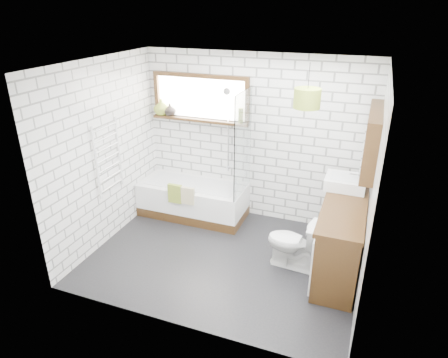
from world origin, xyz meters
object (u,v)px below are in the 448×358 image
at_px(bathtub, 193,199).
at_px(pendant, 307,98).
at_px(vanity, 341,238).
at_px(toilet, 294,243).
at_px(basin, 345,182).

height_order(bathtub, pendant, pendant).
height_order(vanity, pendant, pendant).
bearing_deg(pendant, bathtub, 164.78).
bearing_deg(bathtub, toilet, -24.22).
bearing_deg(pendant, basin, 32.00).
distance_m(vanity, toilet, 0.59).
bearing_deg(bathtub, basin, -3.50).
xyz_separation_m(vanity, pendant, (-0.59, 0.17, 1.65)).
distance_m(bathtub, vanity, 2.40).
xyz_separation_m(basin, pendant, (-0.53, -0.33, 1.12)).
xyz_separation_m(vanity, toilet, (-0.56, -0.15, -0.11)).
relative_size(bathtub, vanity, 1.04).
bearing_deg(bathtub, pendant, -15.22).
distance_m(bathtub, basin, 2.36).
xyz_separation_m(bathtub, toilet, (1.75, -0.79, 0.07)).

